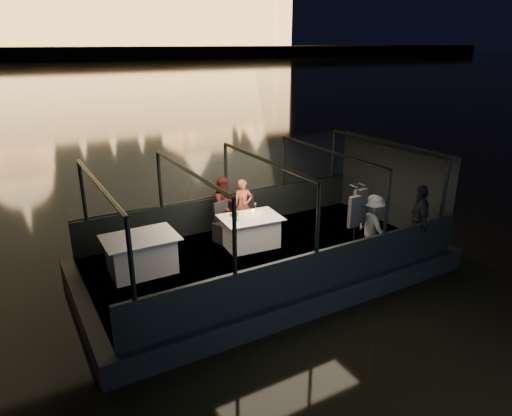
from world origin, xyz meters
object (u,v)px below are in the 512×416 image
coat_stand (355,224)px  chair_port_right (251,215)px  chair_port_left (225,225)px  person_woman_coral (243,203)px  passenger_dark (419,220)px  passenger_stripe (373,222)px  person_man_maroon (224,206)px  dining_table_aft (142,256)px  dining_table_central (251,231)px  wine_bottle (236,215)px

coat_stand → chair_port_right: bearing=114.4°
chair_port_left → person_woman_coral: 0.93m
chair_port_right → person_woman_coral: (-0.14, 0.19, 0.30)m
passenger_dark → person_woman_coral: bearing=-106.2°
chair_port_right → passenger_stripe: size_ratio=0.63×
person_man_maroon → dining_table_aft: bearing=-176.6°
dining_table_central → passenger_stripe: bearing=-40.9°
coat_stand → person_man_maroon: 3.45m
dining_table_central → wine_bottle: bearing=-171.7°
person_man_maroon → coat_stand: bearing=-76.4°
chair_port_left → coat_stand: bearing=-67.1°
person_man_maroon → passenger_dark: bearing=-64.0°
dining_table_aft → wine_bottle: 2.36m
chair_port_left → person_man_maroon: person_man_maroon is taller
chair_port_left → coat_stand: size_ratio=0.54×
chair_port_right → passenger_dark: (2.74, -3.14, 0.40)m
chair_port_left → passenger_stripe: bearing=-61.6°
chair_port_left → person_woman_coral: size_ratio=0.71×
dining_table_central → chair_port_right: size_ratio=1.54×
person_man_maroon → wine_bottle: 1.15m
dining_table_aft → passenger_dark: 6.40m
dining_table_central → passenger_stripe: size_ratio=0.96×
dining_table_central → dining_table_aft: (-2.73, -0.01, 0.00)m
coat_stand → passenger_stripe: 0.52m
person_man_maroon → passenger_dark: size_ratio=0.90×
passenger_dark → wine_bottle: passenger_dark is taller
coat_stand → wine_bottle: size_ratio=6.34×
passenger_stripe → passenger_dark: passenger_dark is taller
chair_port_left → passenger_dark: size_ratio=0.58×
chair_port_left → dining_table_central: bearing=-71.5°
dining_table_central → chair_port_left: size_ratio=1.46×
dining_table_central → passenger_dark: (3.22, -2.32, 0.47)m
chair_port_right → coat_stand: size_ratio=0.51×
person_woman_coral → passenger_stripe: size_ratio=0.93×
coat_stand → passenger_stripe: (0.51, -0.06, -0.05)m
dining_table_central → chair_port_right: bearing=59.7°
person_woman_coral → coat_stand: bearing=-48.0°
dining_table_central → chair_port_left: 0.71m
dining_table_central → person_woman_coral: size_ratio=1.04×
coat_stand → wine_bottle: bearing=139.8°
dining_table_aft → person_woman_coral: 3.24m
coat_stand → wine_bottle: (-2.11, 1.78, 0.02)m
dining_table_aft → coat_stand: size_ratio=0.85×
person_woman_coral → passenger_stripe: (1.86, -2.91, 0.10)m
person_man_maroon → chair_port_right: bearing=-38.3°
chair_port_left → passenger_stripe: (2.62, -2.47, 0.40)m
dining_table_central → passenger_stripe: (2.19, -1.90, 0.47)m
passenger_stripe → chair_port_left: bearing=52.1°
chair_port_left → person_man_maroon: size_ratio=0.64×
passenger_stripe → dining_table_central: bearing=54.5°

